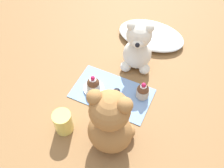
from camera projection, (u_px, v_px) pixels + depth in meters
name	position (u px, v px, depth m)	size (l,w,h in m)	color
ground_plane	(112.00, 93.00, 0.94)	(4.00, 4.00, 0.00)	olive
knitted_placemat	(112.00, 93.00, 0.94)	(0.28, 0.16, 0.01)	#7A9ED1
tulle_cloth	(151.00, 35.00, 1.10)	(0.28, 0.18, 0.04)	white
teddy_bear_cream	(138.00, 48.00, 0.94)	(0.13, 0.12, 0.21)	silver
teddy_bear_tan	(110.00, 124.00, 0.73)	(0.15, 0.14, 0.26)	#A3703D
cupcake_near_cream_bear	(143.00, 91.00, 0.90)	(0.05, 0.05, 0.07)	#B2ADA3
saucer_plate	(94.00, 89.00, 0.94)	(0.07, 0.07, 0.01)	white
cupcake_near_tan_bear	(93.00, 84.00, 0.92)	(0.05, 0.05, 0.07)	#B2ADA3
juice_glass	(63.00, 122.00, 0.82)	(0.06, 0.06, 0.08)	#EADB66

